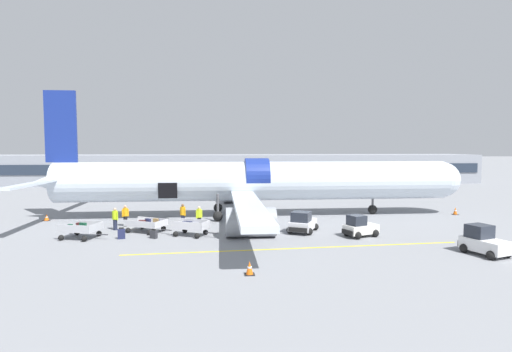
# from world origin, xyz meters

# --- Properties ---
(ground_plane) EXTENTS (500.00, 500.00, 0.00)m
(ground_plane) POSITION_xyz_m (0.00, 0.00, 0.00)
(ground_plane) COLOR gray
(apron_marking_line) EXTENTS (22.54, 1.55, 0.01)m
(apron_marking_line) POSITION_xyz_m (2.23, -9.18, 0.00)
(apron_marking_line) COLOR yellow
(apron_marking_line) RESTS_ON ground_plane
(terminal_strip) EXTENTS (90.40, 11.24, 5.29)m
(terminal_strip) POSITION_xyz_m (0.00, 40.05, 2.65)
(terminal_strip) COLOR gray
(terminal_strip) RESTS_ON ground_plane
(airplane) EXTENTS (41.38, 36.19, 11.80)m
(airplane) POSITION_xyz_m (0.22, 3.58, 3.28)
(airplane) COLOR silver
(airplane) RESTS_ON ground_plane
(baggage_tug_lead) EXTENTS (2.50, 3.10, 1.80)m
(baggage_tug_lead) POSITION_xyz_m (13.43, -11.68, 0.76)
(baggage_tug_lead) COLOR white
(baggage_tug_lead) RESTS_ON ground_plane
(baggage_tug_mid) EXTENTS (2.84, 2.31, 1.63)m
(baggage_tug_mid) POSITION_xyz_m (7.50, -6.18, 0.68)
(baggage_tug_mid) COLOR silver
(baggage_tug_mid) RESTS_ON ground_plane
(baggage_tug_rear) EXTENTS (2.81, 3.38, 1.67)m
(baggage_tug_rear) POSITION_xyz_m (3.57, -4.25, 0.72)
(baggage_tug_rear) COLOR silver
(baggage_tug_rear) RESTS_ON ground_plane
(baggage_cart_loading) EXTENTS (3.84, 2.91, 1.18)m
(baggage_cart_loading) POSITION_xyz_m (-8.50, -3.08, 0.55)
(baggage_cart_loading) COLOR silver
(baggage_cart_loading) RESTS_ON ground_plane
(baggage_cart_queued) EXTENTS (3.42, 2.36, 1.15)m
(baggage_cart_queued) POSITION_xyz_m (-4.98, -4.75, 0.58)
(baggage_cart_queued) COLOR silver
(baggage_cart_queued) RESTS_ON ground_plane
(baggage_cart_empty) EXTENTS (3.64, 2.65, 1.17)m
(baggage_cart_empty) POSITION_xyz_m (-12.94, -4.85, 0.60)
(baggage_cart_empty) COLOR #B7BABF
(baggage_cart_empty) RESTS_ON ground_plane
(ground_crew_loader_a) EXTENTS (0.57, 0.57, 1.79)m
(ground_crew_loader_a) POSITION_xyz_m (-10.77, -0.56, 0.94)
(ground_crew_loader_a) COLOR black
(ground_crew_loader_a) RESTS_ON ground_plane
(ground_crew_loader_b) EXTENTS (0.58, 0.57, 1.81)m
(ground_crew_loader_b) POSITION_xyz_m (-4.56, -1.82, 0.95)
(ground_crew_loader_b) COLOR black
(ground_crew_loader_b) RESTS_ON ground_plane
(ground_crew_driver) EXTENTS (0.59, 0.56, 1.80)m
(ground_crew_driver) POSITION_xyz_m (-11.23, -2.06, 0.95)
(ground_crew_driver) COLOR #1E2338
(ground_crew_driver) RESTS_ON ground_plane
(ground_crew_supervisor) EXTENTS (0.59, 0.59, 1.84)m
(ground_crew_supervisor) POSITION_xyz_m (-5.99, -0.57, 0.97)
(ground_crew_supervisor) COLOR #1E2338
(ground_crew_supervisor) RESTS_ON ground_plane
(suitcase_on_tarmac_upright) EXTENTS (0.56, 0.36, 0.84)m
(suitcase_on_tarmac_upright) POSITION_xyz_m (-9.97, -5.32, 0.37)
(suitcase_on_tarmac_upright) COLOR #1E2347
(suitcase_on_tarmac_upright) RESTS_ON ground_plane
(suitcase_on_tarmac_spare) EXTENTS (0.59, 0.49, 0.70)m
(suitcase_on_tarmac_spare) POSITION_xyz_m (-7.67, -5.38, 0.30)
(suitcase_on_tarmac_spare) COLOR #2D2D33
(suitcase_on_tarmac_spare) RESTS_ON ground_plane
(safety_cone_nose) EXTENTS (0.55, 0.55, 0.73)m
(safety_cone_nose) POSITION_xyz_m (20.33, 2.47, 0.34)
(safety_cone_nose) COLOR black
(safety_cone_nose) RESTS_ON ground_plane
(safety_cone_engine_left) EXTENTS (0.54, 0.54, 0.72)m
(safety_cone_engine_left) POSITION_xyz_m (-1.33, -14.31, 0.34)
(safety_cone_engine_left) COLOR black
(safety_cone_engine_left) RESTS_ON ground_plane
(safety_cone_wingtip) EXTENTS (0.51, 0.51, 0.55)m
(safety_cone_wingtip) POSITION_xyz_m (0.58, -5.37, 0.26)
(safety_cone_wingtip) COLOR black
(safety_cone_wingtip) RESTS_ON ground_plane
(safety_cone_tail) EXTENTS (0.62, 0.62, 0.59)m
(safety_cone_tail) POSITION_xyz_m (-18.53, 2.77, 0.27)
(safety_cone_tail) COLOR black
(safety_cone_tail) RESTS_ON ground_plane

